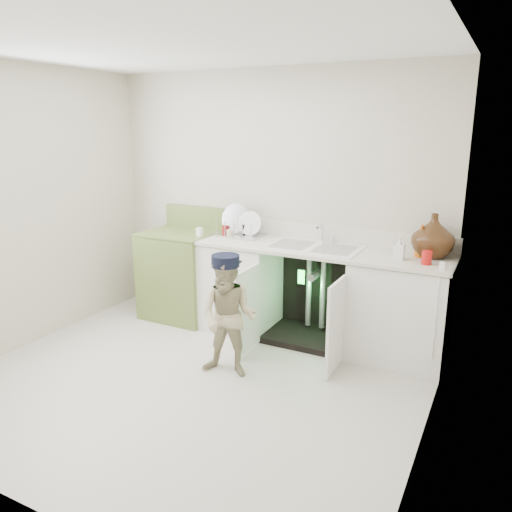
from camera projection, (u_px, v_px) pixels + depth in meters
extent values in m
plane|color=beige|center=(190.00, 382.00, 3.94)|extent=(3.50, 3.50, 0.00)
cube|color=beige|center=(273.00, 200.00, 4.91)|extent=(3.50, 2.50, 0.02)
cube|color=beige|center=(21.00, 209.00, 4.40)|extent=(2.50, 3.00, 0.02)
cube|color=beige|center=(437.00, 255.00, 2.85)|extent=(2.50, 3.00, 0.02)
plane|color=white|center=(178.00, 43.00, 3.31)|extent=(3.50, 3.50, 0.00)
cube|color=white|center=(237.00, 284.00, 4.98)|extent=(0.80, 0.60, 0.86)
cube|color=white|center=(399.00, 311.00, 4.27)|extent=(0.80, 0.60, 0.86)
cube|color=black|center=(322.00, 288.00, 4.85)|extent=(0.80, 0.06, 0.86)
cube|color=black|center=(311.00, 336.00, 4.72)|extent=(0.80, 0.60, 0.06)
cylinder|color=gray|center=(309.00, 290.00, 4.73)|extent=(0.05, 0.05, 0.70)
cylinder|color=gray|center=(323.00, 293.00, 4.67)|extent=(0.05, 0.05, 0.70)
cylinder|color=gray|center=(314.00, 276.00, 4.62)|extent=(0.07, 0.18, 0.07)
cube|color=white|center=(248.00, 310.00, 4.38)|extent=(0.03, 0.40, 0.76)
cube|color=white|center=(336.00, 326.00, 4.02)|extent=(0.02, 0.40, 0.76)
cube|color=silver|center=(313.00, 249.00, 4.51)|extent=(2.44, 0.64, 0.03)
cube|color=silver|center=(324.00, 233.00, 4.73)|extent=(2.44, 0.02, 0.15)
cube|color=white|center=(313.00, 248.00, 4.50)|extent=(0.85, 0.55, 0.02)
cube|color=gray|center=(292.00, 244.00, 4.59)|extent=(0.34, 0.40, 0.01)
cube|color=gray|center=(335.00, 249.00, 4.41)|extent=(0.34, 0.40, 0.01)
cylinder|color=silver|center=(322.00, 233.00, 4.67)|extent=(0.03, 0.03, 0.17)
cylinder|color=silver|center=(320.00, 226.00, 4.60)|extent=(0.02, 0.14, 0.02)
cylinder|color=silver|center=(333.00, 240.00, 4.63)|extent=(0.04, 0.04, 0.06)
cylinder|color=white|center=(436.00, 316.00, 3.82)|extent=(0.01, 0.01, 0.70)
cube|color=white|center=(442.00, 266.00, 3.80)|extent=(0.04, 0.02, 0.06)
cube|color=silver|center=(239.00, 235.00, 4.97)|extent=(0.49, 0.33, 0.02)
cylinder|color=silver|center=(236.00, 225.00, 4.99)|extent=(0.30, 0.11, 0.29)
cylinder|color=white|center=(250.00, 228.00, 4.90)|extent=(0.24, 0.06, 0.24)
cylinder|color=silver|center=(216.00, 227.00, 4.95)|extent=(0.01, 0.01, 0.14)
cylinder|color=silver|center=(225.00, 227.00, 4.91)|extent=(0.01, 0.01, 0.14)
cylinder|color=silver|center=(233.00, 228.00, 4.87)|extent=(0.01, 0.01, 0.14)
cylinder|color=silver|center=(242.00, 229.00, 4.82)|extent=(0.01, 0.01, 0.14)
cylinder|color=silver|center=(251.00, 230.00, 4.78)|extent=(0.01, 0.01, 0.14)
imported|color=#401D12|center=(433.00, 236.00, 4.13)|extent=(0.35, 0.35, 0.37)
imported|color=orange|center=(421.00, 241.00, 4.15)|extent=(0.11, 0.11, 0.27)
imported|color=white|center=(399.00, 248.00, 4.08)|extent=(0.08, 0.09, 0.19)
cylinder|color=#B8120F|center=(427.00, 258.00, 3.94)|extent=(0.08, 0.08, 0.11)
cylinder|color=#A70E14|center=(225.00, 230.00, 4.99)|extent=(0.05, 0.05, 0.10)
cylinder|color=#C0B98D|center=(230.00, 234.00, 4.88)|extent=(0.06, 0.06, 0.08)
cylinder|color=black|center=(244.00, 230.00, 4.94)|extent=(0.04, 0.04, 0.12)
cube|color=white|center=(199.00, 232.00, 4.92)|extent=(0.05, 0.05, 0.09)
cube|color=olive|center=(182.00, 275.00, 5.24)|extent=(0.73, 0.65, 0.88)
cube|color=olive|center=(180.00, 233.00, 5.12)|extent=(0.73, 0.65, 0.02)
cube|color=olive|center=(196.00, 217.00, 5.33)|extent=(0.73, 0.06, 0.23)
cylinder|color=black|center=(156.00, 234.00, 5.07)|extent=(0.16, 0.16, 0.02)
cylinder|color=silver|center=(156.00, 233.00, 5.06)|extent=(0.19, 0.19, 0.01)
cylinder|color=black|center=(175.00, 229.00, 5.34)|extent=(0.16, 0.16, 0.02)
cylinder|color=silver|center=(175.00, 228.00, 5.34)|extent=(0.19, 0.19, 0.01)
cylinder|color=black|center=(186.00, 238.00, 4.90)|extent=(0.16, 0.16, 0.02)
cylinder|color=silver|center=(186.00, 237.00, 4.90)|extent=(0.19, 0.19, 0.01)
cylinder|color=black|center=(204.00, 232.00, 5.18)|extent=(0.16, 0.16, 0.02)
cylinder|color=silver|center=(204.00, 231.00, 5.18)|extent=(0.19, 0.19, 0.01)
imported|color=tan|center=(229.00, 317.00, 3.96)|extent=(0.53, 0.44, 0.98)
cylinder|color=black|center=(228.00, 262.00, 3.84)|extent=(0.25, 0.25, 0.09)
cube|color=black|center=(232.00, 263.00, 3.94)|extent=(0.18, 0.12, 0.01)
cube|color=black|center=(302.00, 277.00, 4.24)|extent=(0.07, 0.01, 0.14)
cube|color=#26F23F|center=(301.00, 277.00, 4.24)|extent=(0.06, 0.00, 0.12)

